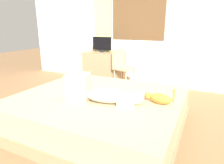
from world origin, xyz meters
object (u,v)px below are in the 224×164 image
person_lying (101,93)px  cat (159,98)px  bed (99,111)px  chair_by_desk (122,66)px  tv_monitor (102,44)px  cup (117,52)px  desk (104,68)px

person_lying → cat: 0.70m
bed → person_lying: bearing=-53.3°
chair_by_desk → tv_monitor: bearing=159.0°
cat → cup: cup is taller
bed → tv_monitor: size_ratio=4.49×
tv_monitor → cat: bearing=-46.0°
bed → tv_monitor: bearing=117.6°
bed → tv_monitor: tv_monitor is taller
cat → chair_by_desk: size_ratio=0.42×
desk → cup: size_ratio=9.25×
chair_by_desk → cat: bearing=-53.9°
tv_monitor → chair_by_desk: size_ratio=0.56×
desk → chair_by_desk: (0.55, -0.23, 0.14)m
cat → tv_monitor: 2.61m
person_lying → desk: (-1.08, 2.11, -0.19)m
cup → bed: bearing=-72.7°
cat → cup: size_ratio=3.68×
cat → desk: 2.54m
bed → tv_monitor: 2.29m
bed → cup: bearing=107.3°
cat → person_lying: bearing=-158.6°
cat → tv_monitor: size_ratio=0.74×
bed → person_lying: (0.13, -0.18, 0.34)m
bed → person_lying: 0.41m
cat → desk: (-1.73, 1.86, -0.14)m
desk → bed: bearing=-63.8°
desk → chair_by_desk: size_ratio=1.05×
person_lying → tv_monitor: size_ratio=1.95×
bed → cat: cat is taller
desk → person_lying: bearing=-62.8°
desk → chair_by_desk: bearing=-23.1°
desk → tv_monitor: tv_monitor is taller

